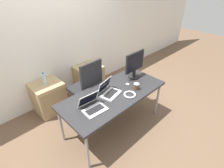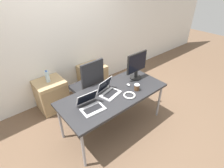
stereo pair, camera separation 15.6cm
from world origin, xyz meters
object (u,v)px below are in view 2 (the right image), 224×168
Objects in this scene: office_chair at (88,92)px; cable_coil at (129,95)px; coffee_cup_white at (107,85)px; mouse at (128,85)px; coffee_cup_brown at (137,87)px; water_bottle at (47,76)px; laptop_right at (109,91)px; laptop_left at (91,105)px; monitor at (137,65)px; cabinet_left at (52,95)px; cabinet_right at (93,78)px.

office_chair is 0.94m from cable_coil.
office_chair is 12.83× the size of coffee_cup_white.
coffee_cup_brown is at bearing -86.53° from mouse.
mouse is 0.69× the size of coffee_cup_brown.
cable_coil is at bearing -62.37° from water_bottle.
water_bottle is at bearing 114.80° from laptop_right.
water_bottle is 0.70× the size of laptop_left.
monitor reaches higher than cable_coil.
laptop_right is at bearing -118.86° from coffee_cup_white.
cabinet_left is at bearing 124.64° from coffee_cup_brown.
cabinet_left is 1.33m from laptop_left.
mouse is (0.40, -0.04, -0.03)m from laptop_right.
office_chair is 1.83× the size of cabinet_left.
coffee_cup_white is 0.44m from cable_coil.
laptop_left reaches higher than water_bottle.
laptop_left reaches higher than coffee_cup_brown.
monitor is 2.56× the size of cable_coil.
laptop_right is 5.07× the size of mouse.
cabinet_left and cabinet_right have the same top height.
laptop_left is (-0.40, -0.72, 0.33)m from office_chair.
laptop_left is at bearing -151.15° from coffee_cup_white.
office_chair is 4.79× the size of water_bottle.
laptop_right is at bearing -65.20° from water_bottle.
monitor is at bearing 19.48° from mouse.
office_chair reaches higher than laptop_left.
water_bottle is at bearing 138.18° from monitor.
monitor is at bearing -41.76° from cabinet_left.
monitor reaches higher than laptop_right.
office_chair is at bearing 122.29° from mouse.
cabinet_right is (0.98, 0.00, 0.00)m from cabinet_left.
office_chair is 10.74× the size of coffee_cup_brown.
mouse is (0.92, -1.18, 0.02)m from water_bottle.
mouse is at bearing -160.52° from monitor.
laptop_left reaches higher than cabinet_right.
laptop_left is 0.92× the size of laptop_right.
laptop_left is (0.12, -1.25, 0.05)m from water_bottle.
laptop_right is 0.40m from mouse.
monitor is at bearing 45.68° from coffee_cup_brown.
cabinet_left is 3.21× the size of cable_coil.
cable_coil is (-0.47, -0.32, -0.24)m from monitor.
laptop_right is at bearing 152.10° from coffee_cup_brown.
coffee_cup_white is 0.50m from coffee_cup_brown.
water_bottle is 1.25m from laptop_right.
laptop_right is at bearing 128.49° from cable_coil.
cabinet_right is at bearing 69.41° from coffee_cup_white.
monitor is 0.43m from coffee_cup_brown.
laptop_right is at bearing -88.95° from office_chair.
office_chair is 3.34× the size of laptop_left.
cabinet_right is at bearing 87.14° from mouse.
water_bottle is at bearing 179.87° from cabinet_right.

